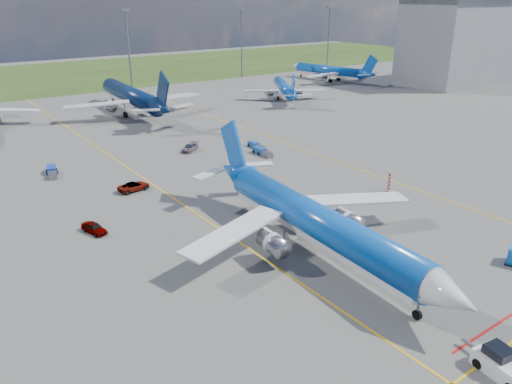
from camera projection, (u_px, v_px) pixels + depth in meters
ground at (280, 269)px, 50.89m from camera, size 400.00×400.00×0.00m
taxiway_lines at (162, 189)px, 71.93m from camera, size 60.25×160.00×0.02m
floodlight_masts at (58, 50)px, 134.88m from camera, size 202.20×0.50×22.70m
terminal_building at (462, 40)px, 156.62m from camera, size 42.00×22.00×26.00m
warning_post at (389, 182)px, 70.51m from camera, size 0.50×0.50×3.00m
bg_jet_n at (133, 113)px, 118.65m from camera, size 37.18×47.33×11.89m
bg_jet_ne at (284, 98)px, 136.41m from camera, size 36.54×39.29×8.25m
bg_jet_ene at (328, 81)px, 164.59m from camera, size 32.56×39.47×9.29m
main_airliner at (316, 254)px, 53.93m from camera, size 34.12×43.35×10.86m
pushback_tug at (503, 365)px, 36.52m from camera, size 2.84×6.03×2.00m
service_car_a at (94, 228)px, 58.52m from camera, size 2.41×3.99×1.27m
service_car_b at (134, 186)px, 71.30m from camera, size 4.85×2.69×1.28m
service_car_c at (190, 147)px, 89.61m from camera, size 4.69×4.14×1.30m
baggage_tug_w at (256, 145)px, 91.56m from camera, size 1.25×4.21×0.94m
baggage_tug_c at (52, 172)px, 77.63m from camera, size 2.33×5.17×1.12m
baggage_tug_e at (262, 152)px, 87.57m from camera, size 1.61×4.97×1.10m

